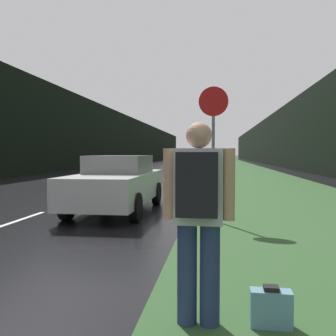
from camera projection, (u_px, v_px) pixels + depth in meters
grass_verge at (237, 168)px, 38.77m from camera, size 6.00×240.00×0.02m
lane_stripe_b at (11, 223)px, 7.93m from camera, size 0.12×3.00×0.01m
lane_stripe_c at (106, 191)px, 14.87m from camera, size 0.12×3.00×0.01m
lane_stripe_d at (141, 179)px, 21.80m from camera, size 0.12×3.00×0.01m
treeline_far_side at (115, 139)px, 50.75m from camera, size 2.00×140.00×7.35m
treeline_near_side at (278, 140)px, 47.73m from camera, size 2.00×140.00×6.80m
stop_sign at (213, 140)px, 8.06m from camera, size 0.67×0.07×3.07m
hitchhiker_with_backpack at (198, 211)px, 3.13m from camera, size 0.64×0.43×1.83m
suitcase at (271, 309)px, 3.14m from camera, size 0.36×0.16×0.39m
car_passing_near at (118, 183)px, 9.60m from camera, size 1.84×4.60×1.50m
car_passing_far at (189, 162)px, 34.79m from camera, size 1.96×4.64×1.46m
car_oncoming at (172, 159)px, 52.11m from camera, size 1.84×4.57×1.46m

